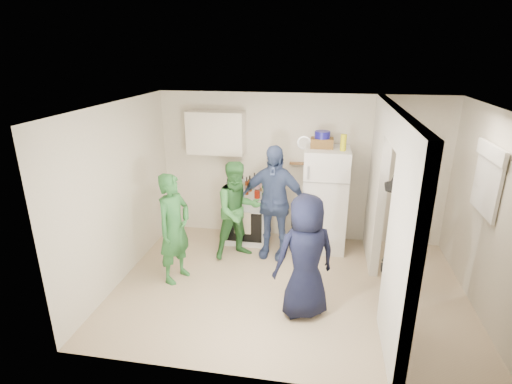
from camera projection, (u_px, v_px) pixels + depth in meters
floor at (289, 287)px, 5.60m from camera, size 4.80×4.80×0.00m
wall_back at (300, 168)px, 6.76m from camera, size 4.80×0.00×4.80m
wall_front at (275, 272)px, 3.60m from camera, size 4.80×0.00×4.80m
wall_left at (120, 194)px, 5.56m from camera, size 0.00×3.40×3.40m
wall_right at (491, 217)px, 4.79m from camera, size 0.00×3.40×3.40m
ceiling at (294, 107)px, 4.76m from camera, size 4.80×4.80×0.00m
partition_pier_back at (377, 183)px, 6.01m from camera, size 0.12×1.20×2.50m
partition_pier_front at (402, 252)px, 3.96m from camera, size 0.12×1.20×2.50m
partition_header at (397, 127)px, 4.63m from camera, size 0.12×1.00×0.40m
stove at (246, 217)px, 6.86m from camera, size 0.73×0.61×0.87m
upper_cabinet at (216, 133)px, 6.61m from camera, size 0.95×0.34×0.70m
fridge at (325, 200)px, 6.49m from camera, size 0.70×0.68×1.70m
wicker_basket at (322, 143)px, 6.24m from camera, size 0.35×0.25×0.15m
blue_bowl at (322, 135)px, 6.19m from camera, size 0.24×0.24×0.11m
yellow_cup_stack_top at (343, 143)px, 6.03m from camera, size 0.09×0.09×0.25m
wall_clock at (304, 143)px, 6.58m from camera, size 0.22×0.02×0.22m
spice_shelf at (300, 164)px, 6.68m from camera, size 0.35×0.08×0.03m
nook_window at (489, 180)px, 4.85m from camera, size 0.03×0.70×0.80m
nook_window_frame at (488, 180)px, 4.85m from camera, size 0.04×0.76×0.86m
nook_valance at (491, 152)px, 4.74m from camera, size 0.04×0.82×0.18m
yellow_cup_stack_stove at (236, 190)px, 6.49m from camera, size 0.09×0.09×0.25m
red_cup at (257, 195)px, 6.48m from camera, size 0.09×0.09×0.12m
person_green_left at (174, 228)px, 5.56m from camera, size 0.56×0.68×1.59m
person_green_center at (238, 211)px, 6.21m from camera, size 0.96×0.91×1.57m
person_denim at (273, 202)px, 6.19m from camera, size 1.12×0.59×1.82m
person_navy at (305, 257)px, 4.81m from camera, size 0.91×0.79×1.58m
person_nook at (403, 235)px, 5.22m from camera, size 1.08×1.29×1.73m
bottle_a at (232, 183)px, 6.84m from camera, size 0.08×0.08×0.24m
bottle_b at (235, 187)px, 6.64m from camera, size 0.06×0.06×0.26m
bottle_c at (243, 183)px, 6.84m from camera, size 0.06×0.06×0.25m
bottle_d at (247, 186)px, 6.60m from camera, size 0.06×0.06×0.31m
bottle_e at (254, 181)px, 6.83m from camera, size 0.06×0.06×0.30m
bottle_f at (257, 185)px, 6.68m from camera, size 0.08×0.08×0.28m
bottle_g at (262, 184)px, 6.77m from camera, size 0.08×0.08×0.26m
bottle_h at (228, 187)px, 6.61m from camera, size 0.08×0.08×0.27m
bottle_i at (250, 183)px, 6.77m from camera, size 0.07×0.07×0.28m
bottle_j at (264, 188)px, 6.53m from camera, size 0.07×0.07×0.27m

